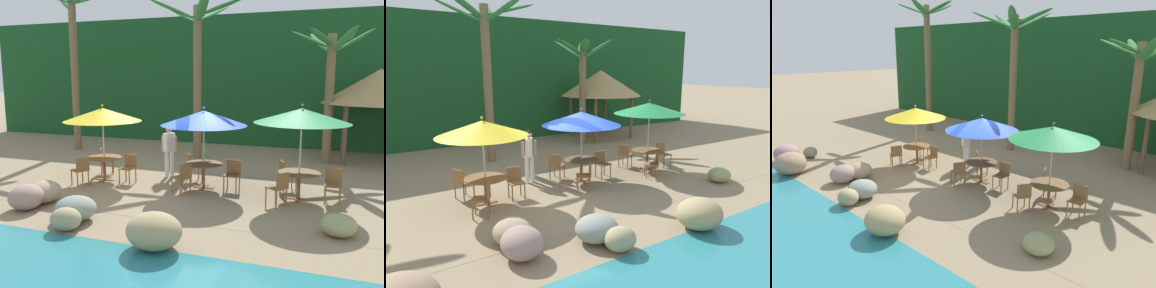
% 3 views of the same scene
% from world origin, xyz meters
% --- Properties ---
extents(ground_plane, '(120.00, 120.00, 0.00)m').
position_xyz_m(ground_plane, '(0.00, 0.00, 0.00)').
color(ground_plane, '#937F60').
extents(terrace_deck, '(18.00, 5.20, 0.01)m').
position_xyz_m(terrace_deck, '(0.00, 0.00, 0.00)').
color(terrace_deck, '#937F60').
rests_on(terrace_deck, ground).
extents(foliage_backdrop, '(28.00, 2.40, 6.00)m').
position_xyz_m(foliage_backdrop, '(0.00, 9.00, 3.00)').
color(foliage_backdrop, '#194C23').
rests_on(foliage_backdrop, ground).
extents(rock_seawall, '(13.40, 2.66, 0.81)m').
position_xyz_m(rock_seawall, '(-2.63, -3.42, 0.32)').
color(rock_seawall, tan).
rests_on(rock_seawall, ground).
extents(umbrella_yellow, '(2.38, 2.38, 2.38)m').
position_xyz_m(umbrella_yellow, '(-2.55, 0.07, 2.06)').
color(umbrella_yellow, silver).
rests_on(umbrella_yellow, ground).
extents(dining_table_yellow, '(1.10, 1.10, 0.74)m').
position_xyz_m(dining_table_yellow, '(-2.55, 0.07, 0.61)').
color(dining_table_yellow, brown).
rests_on(dining_table_yellow, ground).
extents(chair_yellow_seaward, '(0.46, 0.46, 0.87)m').
position_xyz_m(chair_yellow_seaward, '(-1.70, 0.09, 0.51)').
color(chair_yellow_seaward, olive).
rests_on(chair_yellow_seaward, ground).
extents(chair_yellow_inland, '(0.57, 0.56, 0.87)m').
position_xyz_m(chair_yellow_inland, '(-3.00, 0.80, 0.51)').
color(chair_yellow_inland, olive).
rests_on(chair_yellow_inland, ground).
extents(chair_yellow_left, '(0.57, 0.57, 0.87)m').
position_xyz_m(chair_yellow_left, '(-2.85, -0.73, 0.51)').
color(chair_yellow_left, olive).
rests_on(chair_yellow_left, ground).
extents(umbrella_blue, '(2.47, 2.47, 2.38)m').
position_xyz_m(umbrella_blue, '(0.64, 0.26, 2.06)').
color(umbrella_blue, silver).
rests_on(umbrella_blue, ground).
extents(dining_table_blue, '(1.10, 1.10, 0.74)m').
position_xyz_m(dining_table_blue, '(0.64, 0.26, 0.61)').
color(dining_table_blue, brown).
rests_on(dining_table_blue, ground).
extents(chair_blue_seaward, '(0.44, 0.44, 0.87)m').
position_xyz_m(chair_blue_seaward, '(1.50, 0.32, 0.51)').
color(chair_blue_seaward, olive).
rests_on(chair_blue_seaward, ground).
extents(chair_blue_inland, '(0.59, 0.59, 0.87)m').
position_xyz_m(chair_blue_inland, '(0.06, 0.89, 0.51)').
color(chair_blue_inland, olive).
rests_on(chair_blue_inland, ground).
extents(chair_blue_left, '(0.58, 0.58, 0.87)m').
position_xyz_m(chair_blue_left, '(0.31, -0.53, 0.51)').
color(chair_blue_left, olive).
rests_on(chair_blue_left, ground).
extents(umbrella_green, '(2.46, 2.46, 2.53)m').
position_xyz_m(umbrella_green, '(3.35, 0.07, 2.23)').
color(umbrella_green, silver).
rests_on(umbrella_green, ground).
extents(dining_table_green, '(1.10, 1.10, 0.74)m').
position_xyz_m(dining_table_green, '(3.35, 0.07, 0.61)').
color(dining_table_green, brown).
rests_on(dining_table_green, ground).
extents(chair_green_seaward, '(0.42, 0.43, 0.87)m').
position_xyz_m(chair_green_seaward, '(4.20, 0.15, 0.51)').
color(chair_green_seaward, olive).
rests_on(chair_green_seaward, ground).
extents(chair_green_inland, '(0.57, 0.56, 0.87)m').
position_xyz_m(chair_green_inland, '(2.90, 0.80, 0.51)').
color(chair_green_inland, olive).
rests_on(chair_green_inland, ground).
extents(chair_green_left, '(0.59, 0.59, 0.87)m').
position_xyz_m(chair_green_left, '(2.93, -0.68, 0.51)').
color(chair_green_left, olive).
rests_on(chair_green_left, ground).
extents(palm_tree_nearest, '(3.17, 3.19, 6.90)m').
position_xyz_m(palm_tree_nearest, '(-6.59, 4.39, 4.43)').
color(palm_tree_nearest, brown).
rests_on(palm_tree_nearest, ground).
extents(palm_tree_second, '(3.62, 3.46, 6.08)m').
position_xyz_m(palm_tree_second, '(-0.92, 4.25, 4.03)').
color(palm_tree_second, brown).
rests_on(palm_tree_second, ground).
extents(palm_tree_third, '(2.91, 2.73, 4.89)m').
position_xyz_m(palm_tree_third, '(3.90, 5.07, 3.31)').
color(palm_tree_third, brown).
rests_on(palm_tree_third, ground).
extents(palapa_hut, '(4.15, 4.15, 3.50)m').
position_xyz_m(palapa_hut, '(5.66, 6.00, 2.83)').
color(palapa_hut, brown).
rests_on(palapa_hut, ground).
extents(waiter_in_white, '(0.52, 0.39, 1.70)m').
position_xyz_m(waiter_in_white, '(-0.78, 1.09, 0.99)').
color(waiter_in_white, white).
rests_on(waiter_in_white, ground).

